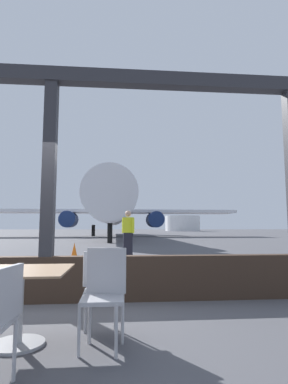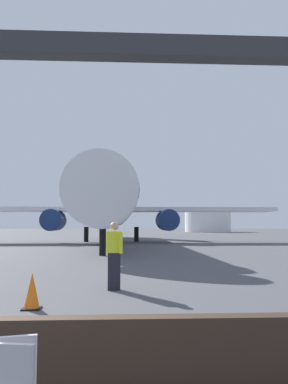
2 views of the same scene
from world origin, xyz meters
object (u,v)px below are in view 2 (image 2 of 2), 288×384
Objects in this scene: ground_crew_worker at (114,255)px; traffic_cone at (32,292)px; fuel_storage_tank at (208,222)px; airplane at (111,206)px.

ground_crew_worker reaches higher than traffic_cone.
traffic_cone is at bearing -125.22° from ground_crew_worker.
fuel_storage_tank is at bearing 76.36° from ground_crew_worker.
fuel_storage_tank is at bearing 75.66° from traffic_cone.
airplane is 28.66m from traffic_cone.
ground_crew_worker is 0.17× the size of fuel_storage_tank.
airplane reaches higher than traffic_cone.
airplane is at bearing -110.94° from fuel_storage_tank.
traffic_cone is at bearing -104.34° from fuel_storage_tank.
airplane reaches higher than fuel_storage_tank.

